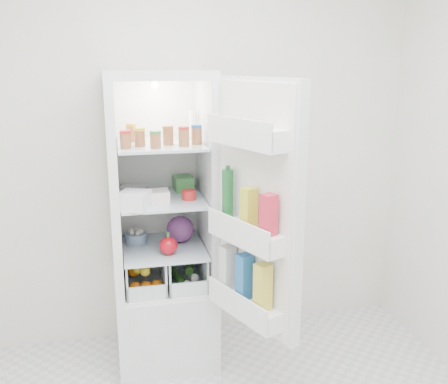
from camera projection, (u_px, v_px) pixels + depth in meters
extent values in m
cube|color=silver|center=(187.00, 148.00, 3.25)|extent=(3.00, 0.02, 2.60)
cube|color=white|center=(166.00, 318.00, 3.20)|extent=(0.60, 0.60, 0.50)
cube|color=white|center=(158.00, 74.00, 2.81)|extent=(0.60, 0.60, 0.05)
cube|color=white|center=(157.00, 176.00, 3.24)|extent=(0.60, 0.05, 1.25)
cube|color=white|center=(114.00, 188.00, 2.92)|extent=(0.05, 0.60, 1.25)
cube|color=white|center=(207.00, 184.00, 3.04)|extent=(0.05, 0.60, 1.25)
cube|color=white|center=(158.00, 177.00, 3.21)|extent=(0.50, 0.01, 1.25)
sphere|color=white|center=(155.00, 85.00, 3.03)|extent=(0.05, 0.05, 0.05)
cube|color=silver|center=(164.00, 248.00, 3.05)|extent=(0.49, 0.53, 0.01)
cube|color=silver|center=(162.00, 199.00, 2.97)|extent=(0.49, 0.53, 0.02)
cube|color=silver|center=(160.00, 144.00, 2.89)|extent=(0.49, 0.53, 0.02)
cylinder|color=#B21919|center=(126.00, 141.00, 2.71)|extent=(0.06, 0.06, 0.08)
cylinder|color=gold|center=(140.00, 139.00, 2.77)|extent=(0.06, 0.06, 0.08)
cylinder|color=#267226|center=(156.00, 140.00, 2.71)|extent=(0.06, 0.06, 0.08)
cylinder|color=brown|center=(168.00, 137.00, 2.83)|extent=(0.06, 0.06, 0.08)
cylinder|color=#B21919|center=(184.00, 139.00, 2.78)|extent=(0.06, 0.06, 0.08)
cylinder|color=#194C8C|center=(197.00, 137.00, 2.84)|extent=(0.06, 0.06, 0.08)
cylinder|color=#BF8C19|center=(131.00, 134.00, 2.93)|extent=(0.06, 0.06, 0.08)
cylinder|color=white|center=(193.00, 125.00, 3.03)|extent=(0.06, 0.06, 0.17)
cube|color=white|center=(134.00, 200.00, 2.74)|extent=(0.20, 0.20, 0.10)
cube|color=white|center=(158.00, 197.00, 2.86)|extent=(0.13, 0.13, 0.07)
cylinder|color=red|center=(189.00, 195.00, 2.94)|extent=(0.10, 0.10, 0.06)
cube|color=silver|center=(134.00, 189.00, 3.10)|extent=(0.19, 0.16, 0.04)
cube|color=#449547|center=(183.00, 183.00, 3.14)|extent=(0.12, 0.16, 0.09)
sphere|color=#541D55|center=(180.00, 229.00, 3.11)|extent=(0.17, 0.17, 0.17)
sphere|color=red|center=(168.00, 246.00, 2.92)|extent=(0.11, 0.11, 0.11)
cylinder|color=#7B9AB8|center=(136.00, 238.00, 3.11)|extent=(0.18, 0.18, 0.06)
sphere|color=orange|center=(135.00, 288.00, 2.95)|extent=(0.07, 0.07, 0.07)
sphere|color=orange|center=(146.00, 287.00, 2.96)|extent=(0.07, 0.07, 0.07)
sphere|color=orange|center=(157.00, 286.00, 2.98)|extent=(0.07, 0.07, 0.07)
sphere|color=orange|center=(134.00, 271.00, 3.05)|extent=(0.07, 0.07, 0.07)
sphere|color=orange|center=(144.00, 270.00, 3.06)|extent=(0.07, 0.07, 0.07)
sphere|color=gold|center=(138.00, 269.00, 2.99)|extent=(0.06, 0.06, 0.06)
sphere|color=gold|center=(149.00, 261.00, 3.11)|extent=(0.06, 0.06, 0.06)
sphere|color=gold|center=(145.00, 271.00, 2.96)|extent=(0.06, 0.06, 0.06)
cylinder|color=#254E1A|center=(178.00, 277.00, 3.12)|extent=(0.09, 0.21, 0.05)
cylinder|color=#254E1A|center=(189.00, 265.00, 3.17)|extent=(0.08, 0.21, 0.05)
sphere|color=white|center=(187.00, 284.00, 3.02)|extent=(0.05, 0.05, 0.05)
sphere|color=white|center=(195.00, 278.00, 3.04)|extent=(0.05, 0.05, 0.05)
cube|color=white|center=(259.00, 208.00, 2.54)|extent=(0.29, 0.58, 1.30)
cube|color=white|center=(254.00, 209.00, 2.52)|extent=(0.23, 0.52, 1.26)
cube|color=white|center=(247.00, 136.00, 2.40)|extent=(0.29, 0.50, 0.10)
cube|color=white|center=(246.00, 234.00, 2.52)|extent=(0.29, 0.50, 0.10)
cube|color=white|center=(245.00, 306.00, 2.62)|extent=(0.29, 0.50, 0.10)
sphere|color=#976944|center=(262.00, 126.00, 2.28)|extent=(0.05, 0.05, 0.05)
sphere|color=#976944|center=(251.00, 124.00, 2.35)|extent=(0.05, 0.05, 0.05)
sphere|color=#976944|center=(241.00, 123.00, 2.41)|extent=(0.05, 0.05, 0.05)
sphere|color=#976944|center=(231.00, 121.00, 2.47)|extent=(0.05, 0.05, 0.05)
sphere|color=#976944|center=(222.00, 120.00, 2.53)|extent=(0.05, 0.05, 0.05)
cylinder|color=#175225|center=(228.00, 194.00, 2.59)|extent=(0.06, 0.06, 0.26)
cube|color=yellow|center=(249.00, 207.00, 2.46)|extent=(0.09, 0.09, 0.20)
cube|color=red|center=(268.00, 215.00, 2.34)|extent=(0.09, 0.09, 0.20)
cube|color=silver|center=(228.00, 267.00, 2.70)|extent=(0.09, 0.09, 0.24)
cube|color=#236BB2|center=(244.00, 276.00, 2.58)|extent=(0.09, 0.09, 0.24)
cube|color=yellow|center=(263.00, 287.00, 2.46)|extent=(0.09, 0.09, 0.24)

